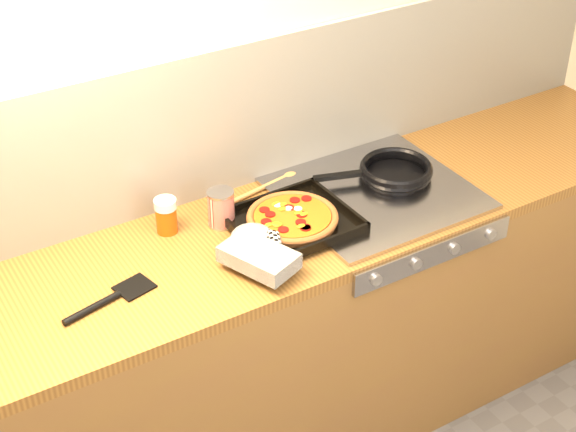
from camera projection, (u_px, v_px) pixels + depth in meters
room_shell at (210, 126)px, 2.77m from camera, size 3.20×3.20×3.20m
counter_run at (260, 345)px, 2.96m from camera, size 3.20×0.62×0.90m
stovetop at (376, 194)px, 2.90m from camera, size 0.60×0.56×0.02m
pizza_on_tray at (282, 228)px, 2.67m from camera, size 0.48×0.42×0.06m
frying_pan at (394, 171)px, 2.95m from camera, size 0.43×0.31×0.04m
tomato_can at (221, 208)px, 2.73m from camera, size 0.11×0.11×0.12m
juice_glass at (166, 215)px, 2.69m from camera, size 0.08×0.08×0.12m
wooden_spoon at (269, 185)px, 2.93m from camera, size 0.30×0.08×0.02m
black_spatula at (110, 299)px, 2.44m from camera, size 0.29×0.11×0.02m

